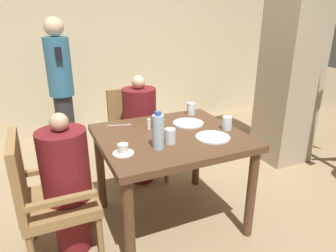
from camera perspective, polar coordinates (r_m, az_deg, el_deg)
ground_plane at (r=2.63m, az=0.44°, el=-17.25°), size 16.00×16.00×0.00m
wall_back at (r=4.34m, az=-13.19°, el=17.18°), size 8.00×0.06×2.80m
pillar_stone at (r=3.53m, az=23.01°, el=14.71°), size 0.50×0.50×2.70m
dining_table at (r=2.29m, az=0.49°, el=-4.11°), size 1.06×0.94×0.77m
chair_left_side at (r=2.20m, az=-22.22°, el=-11.92°), size 0.49×0.49×0.91m
diner_in_left_chair at (r=2.18m, az=-18.64°, el=-10.38°), size 0.32×0.32×1.04m
chair_far_side at (r=3.09m, az=-6.16°, el=-0.94°), size 0.49×0.49×0.91m
diner_in_far_chair at (r=2.94m, az=-5.34°, el=-0.60°), size 0.32×0.32×1.09m
standing_host at (r=3.60m, az=-19.68°, el=7.21°), size 0.27×0.31×1.59m
plate_main_left at (r=2.46m, az=3.88°, el=0.54°), size 0.25×0.25×0.01m
plate_main_right at (r=2.20m, az=8.52°, el=-2.12°), size 0.25×0.25×0.01m
teacup_with_saucer at (r=1.95m, az=-8.54°, el=-4.56°), size 0.14×0.14×0.07m
water_bottle at (r=1.97m, az=-1.87°, el=-1.05°), size 0.08×0.08×0.26m
glass_tall_near at (r=2.36m, az=11.18°, el=0.55°), size 0.07×0.07×0.11m
glass_tall_mid at (r=2.07m, az=0.42°, el=-1.92°), size 0.07×0.07×0.11m
glass_tall_far at (r=2.69m, az=4.41°, el=3.31°), size 0.07×0.07×0.11m
salt_shaker at (r=2.34m, az=-3.66°, el=0.38°), size 0.03×0.03×0.08m
pepper_shaker at (r=2.35m, az=-2.77°, el=0.46°), size 0.03×0.03×0.08m
fork_beside_plate at (r=2.45m, az=-8.81°, el=0.20°), size 0.19×0.06×0.00m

